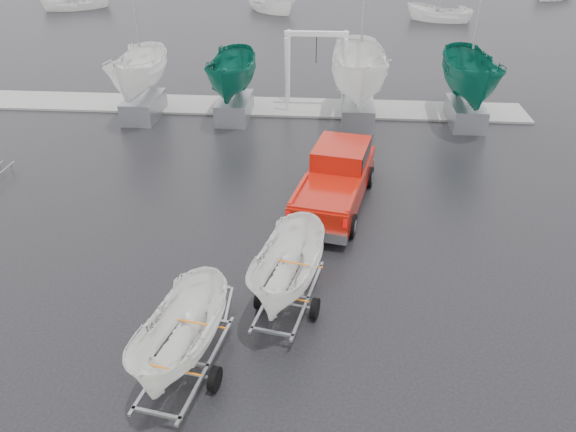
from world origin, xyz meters
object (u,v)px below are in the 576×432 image
(pickup_truck, at_px, (337,176))
(trailer_hitched, at_px, (289,228))
(trailer_parked, at_px, (178,294))
(boat_hoist, at_px, (316,60))

(pickup_truck, bearing_deg, trailer_hitched, -90.00)
(pickup_truck, height_order, trailer_parked, trailer_parked)
(pickup_truck, distance_m, boat_hoist, 10.77)
(trailer_hitched, bearing_deg, pickup_truck, 90.00)
(trailer_parked, xyz_separation_m, boat_hoist, (2.36, 19.84, 0.16))
(pickup_truck, height_order, trailer_hitched, trailer_hitched)
(pickup_truck, distance_m, trailer_parked, 10.02)
(boat_hoist, bearing_deg, trailer_parked, -96.79)
(pickup_truck, xyz_separation_m, trailer_hitched, (-1.29, -6.47, 1.58))
(pickup_truck, bearing_deg, boat_hoist, 107.71)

